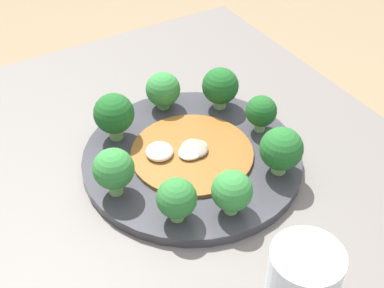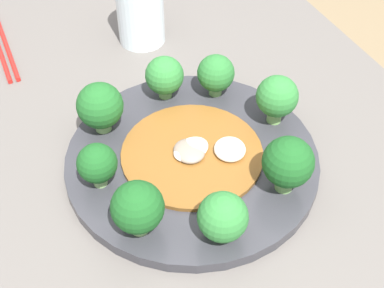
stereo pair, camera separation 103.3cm
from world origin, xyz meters
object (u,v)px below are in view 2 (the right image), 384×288
at_px(broccoli_north, 277,97).
at_px(broccoli_northeast, 288,163).
at_px(broccoli_southeast, 138,208).
at_px(broccoli_northwest, 216,74).
at_px(broccoli_east, 223,217).
at_px(drinking_glass, 140,7).
at_px(chopsticks, 2,44).
at_px(broccoli_west, 162,77).
at_px(broccoli_southwest, 100,106).
at_px(stirfry_center, 196,153).
at_px(plate, 192,159).
at_px(broccoli_south, 97,164).

relative_size(broccoli_north, broccoli_northeast, 0.93).
height_order(broccoli_southeast, broccoli_northwest, broccoli_southeast).
bearing_deg(broccoli_east, broccoli_northeast, 107.76).
distance_m(drinking_glass, chopsticks, 0.23).
bearing_deg(chopsticks, broccoli_west, 37.35).
xyz_separation_m(broccoli_southwest, chopsticks, (-0.27, -0.09, -0.05)).
bearing_deg(broccoli_southeast, broccoli_southwest, 175.89).
height_order(broccoli_north, drinking_glass, drinking_glass).
xyz_separation_m(broccoli_west, chopsticks, (-0.24, -0.18, -0.05)).
relative_size(broccoli_west, broccoli_southwest, 0.88).
bearing_deg(broccoli_northeast, chopsticks, -150.91).
bearing_deg(stirfry_center, broccoli_southeast, -53.22).
relative_size(broccoli_northeast, broccoli_northwest, 1.21).
xyz_separation_m(broccoli_northeast, broccoli_northwest, (-0.19, 0.00, -0.01)).
bearing_deg(broccoli_southeast, broccoli_east, 60.30).
height_order(broccoli_northeast, chopsticks, broccoli_northeast).
xyz_separation_m(plate, broccoli_east, (0.12, -0.02, 0.04)).
distance_m(broccoli_southeast, broccoli_northwest, 0.25).
distance_m(broccoli_southwest, chopsticks, 0.28).
relative_size(broccoli_west, broccoli_northwest, 1.01).
bearing_deg(drinking_glass, broccoli_northwest, 12.15).
xyz_separation_m(broccoli_east, broccoli_northeast, (-0.03, 0.10, 0.01)).
relative_size(broccoli_north, broccoli_southeast, 1.01).
bearing_deg(broccoli_northeast, drinking_glass, -174.10).
height_order(broccoli_southwest, broccoli_southeast, broccoli_southwest).
relative_size(broccoli_east, broccoli_northeast, 0.83).
xyz_separation_m(plate, broccoli_southwest, (-0.09, -0.09, 0.05)).
xyz_separation_m(plate, broccoli_south, (-0.00, -0.12, 0.04)).
bearing_deg(broccoli_south, broccoli_northwest, 115.15).
distance_m(broccoli_west, chopsticks, 0.30).
height_order(broccoli_west, stirfry_center, broccoli_west).
bearing_deg(broccoli_southwest, broccoli_southeast, -4.11).
height_order(broccoli_southwest, broccoli_northeast, broccoli_northeast).
height_order(broccoli_west, chopsticks, broccoli_west).
bearing_deg(broccoli_southwest, broccoli_east, 17.13).
height_order(broccoli_south, drinking_glass, drinking_glass).
xyz_separation_m(broccoli_west, drinking_glass, (-0.16, 0.03, 0.01)).
xyz_separation_m(broccoli_southeast, stirfry_center, (-0.08, 0.10, -0.03)).
distance_m(broccoli_southwest, stirfry_center, 0.13).
bearing_deg(stirfry_center, broccoli_south, -92.31).
bearing_deg(broccoli_southeast, chopsticks, -170.27).
height_order(broccoli_southwest, drinking_glass, drinking_glass).
bearing_deg(broccoli_south, broccoli_west, 132.58).
relative_size(broccoli_southeast, drinking_glass, 0.58).
relative_size(broccoli_west, broccoli_southeast, 0.90).
bearing_deg(drinking_glass, broccoli_west, -10.43).
bearing_deg(broccoli_northwest, broccoli_northeast, -0.45).
height_order(broccoli_southwest, stirfry_center, broccoli_southwest).
bearing_deg(broccoli_east, plate, 170.71).
bearing_deg(broccoli_southeast, broccoli_north, 112.31).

